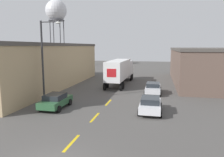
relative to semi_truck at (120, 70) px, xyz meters
name	(u,v)px	position (x,y,z in m)	size (l,w,h in m)	color
road_centerline	(95,117)	(0.78, -17.02, -2.33)	(0.20, 12.77, 0.01)	gold
warehouse_left	(31,65)	(-12.83, -4.97, 0.92)	(11.99, 27.75, 6.49)	tan
warehouse_right	(217,66)	(15.25, 3.94, 0.56)	(13.71, 22.66, 5.78)	brown
semi_truck	(120,70)	(0.00, 0.00, 0.00)	(2.83, 12.56, 3.92)	silver
parked_car_left_far	(56,101)	(-3.81, -15.10, -1.57)	(2.08, 4.18, 1.44)	#2D5B38
parked_car_right_mid	(150,104)	(5.36, -14.57, -1.57)	(2.08, 4.18, 1.44)	silver
parked_car_right_far	(153,88)	(5.36, -6.35, -1.57)	(2.08, 4.18, 1.44)	silver
water_tower	(56,11)	(-24.67, 28.30, 14.14)	(6.36, 6.36, 19.88)	#47474C
street_lamp	(44,57)	(-5.85, -13.21, 2.64)	(2.33, 0.32, 8.68)	#2D2D30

